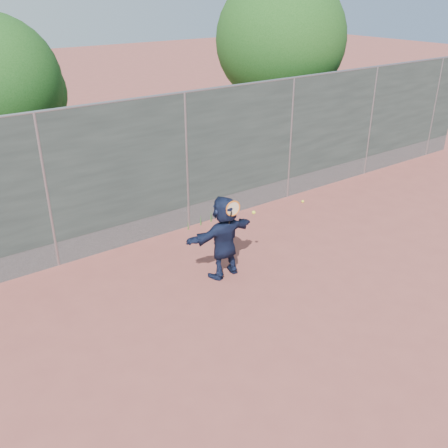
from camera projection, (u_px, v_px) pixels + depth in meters
ground at (294, 296)px, 8.78m from camera, size 80.00×80.00×0.00m
player at (224, 237)px, 9.11m from camera, size 1.50×0.57×1.59m
ball_ground at (303, 201)px, 12.54m from camera, size 0.07×0.07×0.07m
fence at (186, 159)px, 10.65m from camera, size 20.00×0.06×3.03m
swing_action at (235, 210)px, 8.76m from camera, size 0.68×0.13×0.51m
tree_right at (284, 43)px, 13.94m from camera, size 3.78×3.60×5.39m
weed_clump at (202, 219)px, 11.35m from camera, size 0.68×0.07×0.30m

